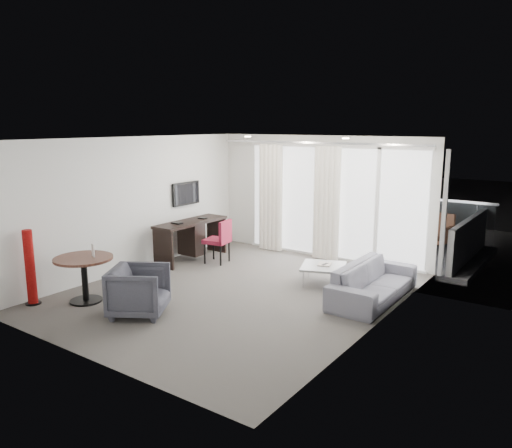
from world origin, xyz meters
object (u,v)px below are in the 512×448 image
Objects in this scene: rattan_chair_b at (437,232)px; desk at (191,240)px; desk_chair at (217,241)px; red_lamp at (30,267)px; round_table at (85,280)px; coffee_table at (323,275)px; sofa at (373,282)px; tub_armchair at (139,291)px; rattan_chair_a at (398,228)px.

desk is at bearing -125.35° from rattan_chair_b.
desk_chair is 0.75× the size of red_lamp.
red_lamp is (-0.27, -3.47, 0.19)m from desk.
round_table is 1.11× the size of rattan_chair_b.
sofa is at bearing -13.67° from coffee_table.
round_table is 1.13× the size of tub_armchair.
rattan_chair_b is at bearing 43.02° from desk.
round_table is 0.85m from red_lamp.
tub_armchair is 7.05m from rattan_chair_b.
desk is at bearing -3.38° from tub_armchair.
rattan_chair_b is at bearing 59.20° from red_lamp.
rattan_chair_a is 1.00× the size of rattan_chair_b.
rattan_chair_a is (0.09, 3.60, 0.25)m from coffee_table.
sofa is 2.46× the size of rattan_chair_b.
desk_chair reaches higher than round_table.
coffee_table is 0.91× the size of rattan_chair_a.
round_table is 1.15m from tub_armchair.
rattan_chair_b reaches higher than desk.
red_lamp reaches higher than desk_chair.
desk is 5.54m from rattan_chair_b.
desk_chair is at bearing 85.99° from sofa.
round_table is 0.45× the size of sofa.
desk_chair is 1.19× the size of coffee_table.
rattan_chair_b is at bearing -52.65° from tub_armchair.
coffee_table is (3.34, 3.59, -0.43)m from red_lamp.
rattan_chair_b is (4.05, 3.78, 0.00)m from desk.
round_table reaches higher than coffee_table.
tub_armchair is at bearing 5.92° from round_table.
coffee_table is at bearing 76.33° from sofa.
red_lamp is (-0.60, -0.56, 0.23)m from round_table.
round_table is 1.11× the size of rattan_chair_a.
rattan_chair_a is at bearing 49.64° from desk.
desk is 2.12× the size of rattan_chair_a.
desk_chair is at bearing -14.50° from tub_armchair.
coffee_table is 0.37× the size of sofa.
rattan_chair_a is (3.43, 7.18, -0.19)m from red_lamp.
coffee_table is at bearing -59.98° from tub_armchair.
round_table is at bearing -105.68° from desk_chair.
desk is 4.12m from sofa.
red_lamp is 1.89m from tub_armchair.
desk_chair is at bearing 10.55° from desk.
rattan_chair_b is at bearing 60.93° from round_table.
red_lamp is 5.52m from sofa.
red_lamp is 1.45× the size of rattan_chair_a.
sofa is at bearing -77.37° from rattan_chair_b.
tub_armchair is at bearing -83.76° from desk_chair.
desk is 2.15× the size of tub_armchair.
tub_armchair is at bearing -91.00° from rattan_chair_a.
desk is 4.88m from rattan_chair_a.
red_lamp is at bearing -137.17° from round_table.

